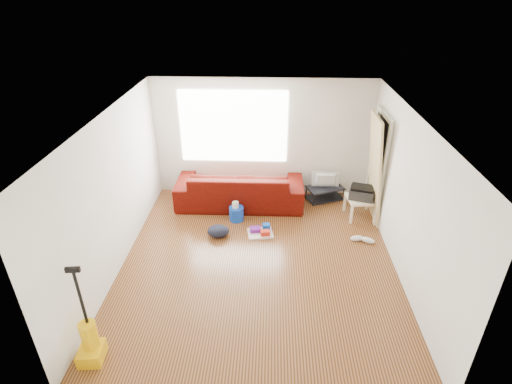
{
  "coord_description": "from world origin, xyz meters",
  "views": [
    {
      "loc": [
        0.18,
        -5.31,
        4.22
      ],
      "look_at": [
        -0.06,
        0.6,
        1.01
      ],
      "focal_mm": 28.0,
      "sensor_mm": 36.0,
      "label": 1
    }
  ],
  "objects_px": {
    "cleaning_tray": "(261,232)",
    "vacuum": "(90,343)",
    "backpack": "(218,236)",
    "side_table": "(361,201)",
    "bucket": "(237,220)",
    "sofa": "(240,203)",
    "tv_stand": "(325,193)"
  },
  "relations": [
    {
      "from": "sofa",
      "to": "vacuum",
      "type": "xyz_separation_m",
      "value": [
        -1.55,
        -3.92,
        0.26
      ]
    },
    {
      "from": "cleaning_tray",
      "to": "sofa",
      "type": "bearing_deg",
      "value": 112.98
    },
    {
      "from": "bucket",
      "to": "backpack",
      "type": "height_order",
      "value": "bucket"
    },
    {
      "from": "bucket",
      "to": "cleaning_tray",
      "type": "relative_size",
      "value": 0.55
    },
    {
      "from": "bucket",
      "to": "backpack",
      "type": "bearing_deg",
      "value": -116.86
    },
    {
      "from": "sofa",
      "to": "side_table",
      "type": "xyz_separation_m",
      "value": [
        2.4,
        -0.41,
        0.35
      ]
    },
    {
      "from": "cleaning_tray",
      "to": "backpack",
      "type": "distance_m",
      "value": 0.79
    },
    {
      "from": "sofa",
      "to": "bucket",
      "type": "relative_size",
      "value": 9.21
    },
    {
      "from": "bucket",
      "to": "sofa",
      "type": "bearing_deg",
      "value": 87.93
    },
    {
      "from": "tv_stand",
      "to": "vacuum",
      "type": "xyz_separation_m",
      "value": [
        -3.34,
        -4.19,
        0.11
      ]
    },
    {
      "from": "tv_stand",
      "to": "bucket",
      "type": "xyz_separation_m",
      "value": [
        -1.81,
        -0.91,
        -0.15
      ]
    },
    {
      "from": "side_table",
      "to": "sofa",
      "type": "bearing_deg",
      "value": 170.31
    },
    {
      "from": "sofa",
      "to": "backpack",
      "type": "height_order",
      "value": "sofa"
    },
    {
      "from": "sofa",
      "to": "bucket",
      "type": "height_order",
      "value": "sofa"
    },
    {
      "from": "tv_stand",
      "to": "side_table",
      "type": "distance_m",
      "value": 0.93
    },
    {
      "from": "cleaning_tray",
      "to": "vacuum",
      "type": "distance_m",
      "value": 3.47
    },
    {
      "from": "sofa",
      "to": "tv_stand",
      "type": "xyz_separation_m",
      "value": [
        1.79,
        0.27,
        0.15
      ]
    },
    {
      "from": "backpack",
      "to": "bucket",
      "type": "bearing_deg",
      "value": 57.0
    },
    {
      "from": "cleaning_tray",
      "to": "bucket",
      "type": "bearing_deg",
      "value": 136.47
    },
    {
      "from": "cleaning_tray",
      "to": "vacuum",
      "type": "relative_size",
      "value": 0.37
    },
    {
      "from": "tv_stand",
      "to": "side_table",
      "type": "xyz_separation_m",
      "value": [
        0.61,
        -0.68,
        0.2
      ]
    },
    {
      "from": "side_table",
      "to": "cleaning_tray",
      "type": "bearing_deg",
      "value": -160.08
    },
    {
      "from": "side_table",
      "to": "bucket",
      "type": "bearing_deg",
      "value": -174.57
    },
    {
      "from": "bucket",
      "to": "cleaning_tray",
      "type": "height_order",
      "value": "cleaning_tray"
    },
    {
      "from": "sofa",
      "to": "tv_stand",
      "type": "distance_m",
      "value": 1.82
    },
    {
      "from": "cleaning_tray",
      "to": "vacuum",
      "type": "bearing_deg",
      "value": -125.74
    },
    {
      "from": "sofa",
      "to": "backpack",
      "type": "xyz_separation_m",
      "value": [
        -0.31,
        -1.21,
        0.0
      ]
    },
    {
      "from": "bucket",
      "to": "vacuum",
      "type": "bearing_deg",
      "value": -115.0
    },
    {
      "from": "side_table",
      "to": "vacuum",
      "type": "height_order",
      "value": "vacuum"
    },
    {
      "from": "side_table",
      "to": "backpack",
      "type": "xyz_separation_m",
      "value": [
        -2.71,
        -0.8,
        -0.35
      ]
    },
    {
      "from": "side_table",
      "to": "cleaning_tray",
      "type": "relative_size",
      "value": 1.12
    },
    {
      "from": "tv_stand",
      "to": "backpack",
      "type": "height_order",
      "value": "tv_stand"
    }
  ]
}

